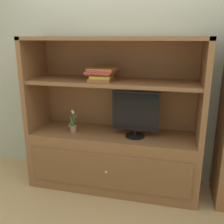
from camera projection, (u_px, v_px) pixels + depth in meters
The scene contains 6 objects.
ground_plane at pixel (104, 205), 2.56m from camera, with size 8.00×8.00×0.00m, color tan.
painted_rear_wall at pixel (120, 57), 2.87m from camera, with size 6.00×0.10×2.80m, color #ADB29E.
media_console at pixel (113, 143), 2.80m from camera, with size 1.81×0.58×1.62m.
tv_monitor at pixel (136, 113), 2.59m from camera, with size 0.48×0.20×0.48m.
potted_plant at pixel (74, 126), 2.77m from camera, with size 0.09×0.09×0.27m.
magazine_stack at pixel (102, 74), 2.61m from camera, with size 0.30×0.34×0.13m.
Camera 1 is at (0.60, -2.11, 1.61)m, focal length 40.97 mm.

